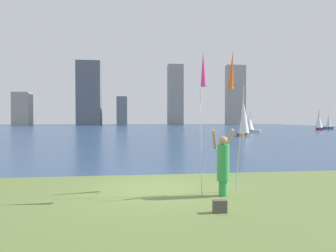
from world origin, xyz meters
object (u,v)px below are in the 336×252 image
at_px(sailboat_0, 319,122).
at_px(sailboat_4, 249,124).
at_px(sailboat_6, 244,120).
at_px(sailboat_2, 328,123).
at_px(bag, 220,206).
at_px(kite_flag_left, 203,74).
at_px(person, 223,163).
at_px(kite_flag_right, 232,73).

height_order(sailboat_0, sailboat_4, sailboat_0).
xyz_separation_m(sailboat_4, sailboat_6, (-4.43, -9.19, 0.64)).
bearing_deg(sailboat_2, bag, -126.90).
bearing_deg(sailboat_4, kite_flag_left, -113.79).
distance_m(kite_flag_left, sailboat_0, 56.60).
height_order(sailboat_2, sailboat_6, sailboat_6).
bearing_deg(kite_flag_left, sailboat_0, 53.67).
bearing_deg(sailboat_0, kite_flag_left, -126.33).
relative_size(person, sailboat_0, 0.49).
relative_size(kite_flag_right, sailboat_6, 0.76).
distance_m(sailboat_4, sailboat_6, 10.22).
relative_size(sailboat_0, sailboat_4, 1.08).
distance_m(person, kite_flag_right, 2.77).
xyz_separation_m(bag, sailboat_2, (38.04, 50.66, 1.21)).
bearing_deg(kite_flag_left, bag, -88.61).
bearing_deg(sailboat_4, sailboat_0, 25.90).
height_order(person, kite_flag_left, kite_flag_left).
bearing_deg(person, sailboat_6, 80.00).
distance_m(kite_flag_left, sailboat_4, 40.79).
height_order(kite_flag_right, bag, kite_flag_right).
height_order(kite_flag_left, sailboat_2, sailboat_2).
xyz_separation_m(sailboat_0, sailboat_4, (-17.08, -8.29, -0.15)).
height_order(person, bag, person).
relative_size(person, bag, 6.04).
height_order(person, sailboat_6, sailboat_6).
distance_m(kite_flag_left, sailboat_6, 30.58).
height_order(bag, sailboat_0, sailboat_0).
relative_size(person, kite_flag_left, 0.47).
bearing_deg(sailboat_6, kite_flag_left, -113.13).
bearing_deg(sailboat_4, kite_flag_right, -112.85).
relative_size(kite_flag_left, sailboat_2, 0.84).
bearing_deg(kite_flag_left, person, 0.29).
height_order(kite_flag_right, sailboat_4, kite_flag_right).
relative_size(kite_flag_left, kite_flag_right, 0.94).
xyz_separation_m(person, bag, (-0.52, -1.43, -0.75)).
height_order(kite_flag_left, bag, kite_flag_left).
xyz_separation_m(bag, sailboat_0, (33.48, 47.00, 1.38)).
relative_size(sailboat_2, sailboat_4, 1.36).
bearing_deg(kite_flag_left, sailboat_4, 66.21).
distance_m(person, sailboat_6, 30.36).
bearing_deg(person, sailboat_0, 66.30).
xyz_separation_m(kite_flag_left, kite_flag_right, (1.10, 0.89, 0.17)).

